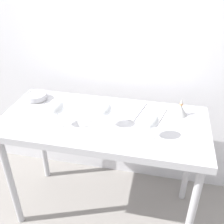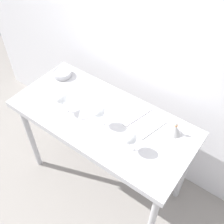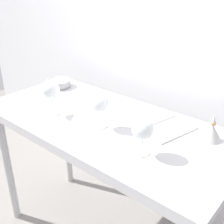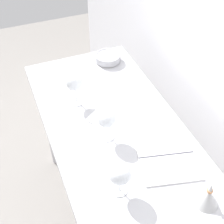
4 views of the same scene
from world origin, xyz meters
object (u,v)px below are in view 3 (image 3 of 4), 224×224
wine_glass_near_left (51,91)px  tasting_bowl (59,83)px  wine_glass_near_center (100,105)px  wine_glass_near_right (143,130)px  tasting_sheet_upper (91,113)px  open_notebook (158,124)px  decanter_funnel (212,132)px  tasting_sheet_lower (72,98)px

wine_glass_near_left → tasting_bowl: size_ratio=1.19×
wine_glass_near_center → wine_glass_near_left: bearing=-168.0°
wine_glass_near_right → tasting_sheet_upper: 0.47m
wine_glass_near_center → open_notebook: (0.21, 0.21, -0.12)m
tasting_sheet_upper → decanter_funnel: 0.64m
tasting_sheet_upper → tasting_bowl: size_ratio=1.48×
open_notebook → tasting_sheet_lower: open_notebook is taller
tasting_sheet_upper → tasting_sheet_lower: 0.25m
wine_glass_near_right → tasting_bowl: 0.94m
wine_glass_near_left → tasting_sheet_lower: (-0.08, 0.21, -0.13)m
open_notebook → wine_glass_near_center: bearing=-121.8°
tasting_bowl → decanter_funnel: decanter_funnel is taller
wine_glass_near_center → decanter_funnel: 0.54m
wine_glass_near_center → tasting_bowl: size_ratio=1.07×
wine_glass_near_right → wine_glass_near_center: 0.30m
tasting_sheet_upper → tasting_bowl: 0.48m
open_notebook → tasting_sheet_upper: size_ratio=1.50×
wine_glass_near_right → open_notebook: bearing=108.1°
wine_glass_near_right → wine_glass_near_center: wine_glass_near_center is taller
open_notebook → tasting_sheet_upper: open_notebook is taller
wine_glass_near_left → tasting_sheet_lower: 0.27m
wine_glass_near_center → decanter_funnel: size_ratio=1.36×
wine_glass_near_left → tasting_sheet_upper: (0.16, 0.14, -0.13)m
tasting_bowl → open_notebook: bearing=-2.1°
wine_glass_near_left → tasting_bowl: 0.44m
tasting_sheet_upper → decanter_funnel: bearing=-18.3°
wine_glass_near_left → decanter_funnel: 0.83m
open_notebook → tasting_sheet_lower: (-0.59, -0.05, -0.00)m
wine_glass_near_right → wine_glass_near_center: size_ratio=0.97×
tasting_bowl → tasting_sheet_upper: bearing=-18.7°
tasting_sheet_upper → decanter_funnel: decanter_funnel is taller
wine_glass_near_right → tasting_sheet_upper: size_ratio=0.70×
wine_glass_near_center → wine_glass_near_left: wine_glass_near_left is taller
decanter_funnel → tasting_sheet_upper: bearing=-165.7°
wine_glass_near_center → tasting_bowl: bearing=158.3°
tasting_bowl → wine_glass_near_right: bearing=-18.4°
decanter_funnel → tasting_bowl: bearing=-179.9°
wine_glass_near_left → tasting_sheet_lower: wine_glass_near_left is taller
tasting_sheet_lower → decanter_funnel: size_ratio=1.64×
decanter_funnel → wine_glass_near_right: bearing=-121.0°
wine_glass_near_right → open_notebook: wine_glass_near_right is taller
open_notebook → tasting_bowl: bearing=-168.4°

